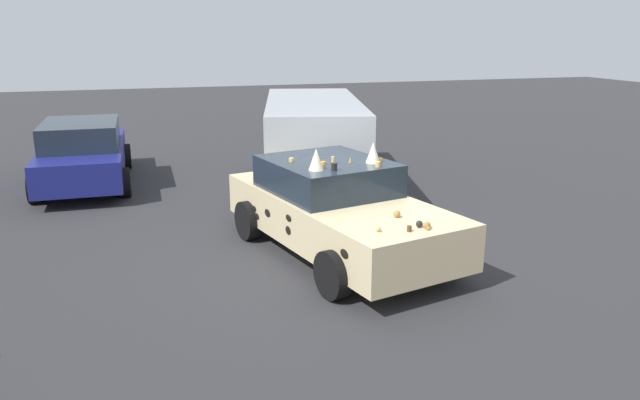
% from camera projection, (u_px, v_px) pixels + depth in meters
% --- Properties ---
extents(ground_plane, '(60.00, 60.00, 0.00)m').
position_uv_depth(ground_plane, '(338.00, 254.00, 9.53)').
color(ground_plane, '#2D2D30').
extents(art_car_decorated, '(4.66, 2.78, 1.75)m').
position_uv_depth(art_car_decorated, '(336.00, 208.00, 9.39)').
color(art_car_decorated, beige).
rests_on(art_car_decorated, ground).
extents(parked_van_row_back_center, '(5.69, 3.23, 1.91)m').
position_uv_depth(parked_van_row_back_center, '(313.00, 137.00, 13.49)').
color(parked_van_row_back_center, '#9EA3A8').
rests_on(parked_van_row_back_center, ground).
extents(parked_sedan_behind_right, '(4.61, 2.01, 1.45)m').
position_uv_depth(parked_sedan_behind_right, '(83.00, 153.00, 13.62)').
color(parked_sedan_behind_right, navy).
rests_on(parked_sedan_behind_right, ground).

